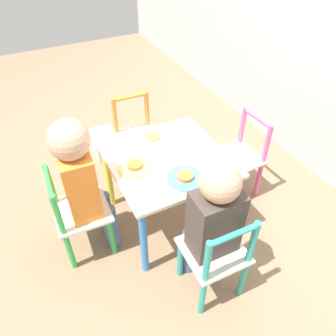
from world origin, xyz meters
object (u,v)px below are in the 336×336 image
Objects in this scene: kids_table at (168,168)px; plate_left at (153,138)px; chair_orange at (137,138)px; child_right at (213,218)px; plate_right at (185,178)px; storage_bin at (105,143)px; chair_green at (78,214)px; plate_front at (135,167)px; child_front at (81,177)px; chair_teal at (216,257)px; chair_pink at (239,158)px.

kids_table is 3.16× the size of plate_left.
child_right is (0.91, -0.03, 0.19)m from chair_orange.
plate_right is 0.68× the size of storage_bin.
chair_green is 3.21× the size of plate_front.
child_right is 4.62× the size of plate_front.
plate_right is at bearing -111.98° from child_front.
child_front is at bearing -49.40° from chair_teal.
child_right is at bearing -134.01° from child_front.
child_front is at bearing -22.10° from storage_bin.
storage_bin is (-0.78, 0.06, -0.40)m from plate_front.
chair_green is at bearing -25.85° from storage_bin.
plate_right is at bearing 0.00° from kids_table.
plate_left is at bearing 180.00° from plate_right.
chair_orange is at bearing -44.87° from chair_green.
chair_orange reaches higher than storage_bin.
chair_green is 0.57m from plate_right.
chair_green reaches higher than kids_table.
storage_bin is at bearing -144.25° from chair_pink.
chair_teal reaches higher than plate_left.
kids_table is 0.44m from child_front.
plate_front is at bearing -4.21° from storage_bin.
chair_teal is 0.37m from plate_right.
plate_front is (-0.49, -0.17, 0.21)m from chair_teal.
child_front is 3.13× the size of storage_bin.
chair_green is at bearing -42.18° from child_right.
chair_green is at bearing -94.35° from plate_front.
child_right is 2.98× the size of storage_bin.
chair_pink is at bearing -136.55° from child_right.
plate_front is (-0.43, -0.17, 0.02)m from child_right.
chair_green is at bearing 90.00° from child_front.
chair_orange is at bearing -90.73° from chair_teal.
plate_left is at bearing -69.76° from chair_green.
plate_front is (-0.00, -0.18, 0.08)m from kids_table.
chair_pink is at bearing -87.16° from chair_green.
child_front reaches higher than kids_table.
child_right is 0.25m from plate_right.
child_right reaches higher than chair_green.
chair_teal is 0.71m from chair_pink.
chair_pink is (-0.00, 0.97, 0.00)m from chair_green.
chair_teal is 0.66× the size of child_front.
plate_right is at bearing -90.75° from child_right.
storage_bin is at bearing -23.08° from chair_green.
chair_green reaches higher than plate_front.
plate_front is (0.02, 0.25, -0.02)m from child_front.
kids_table is at bearing -90.00° from child_front.
chair_orange is 0.38m from storage_bin.
chair_green is 0.69m from child_right.
child_right is (0.45, 0.48, 0.19)m from chair_green.
chair_teal is 1.29m from storage_bin.
chair_teal is at bearing -137.69° from child_front.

